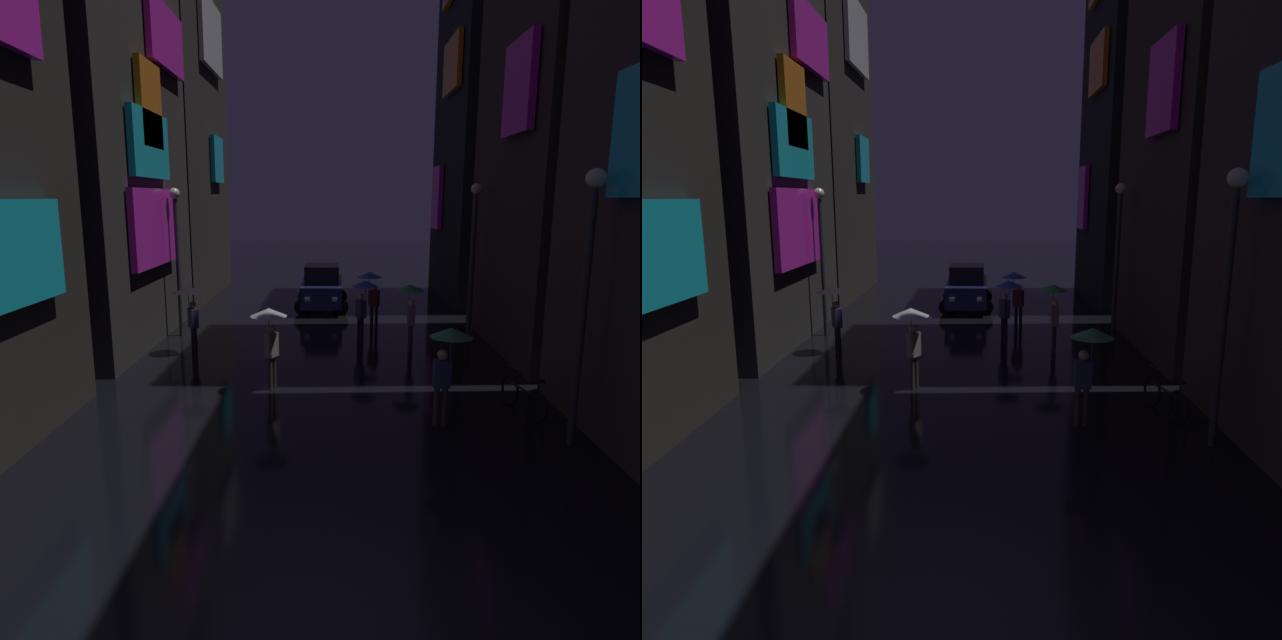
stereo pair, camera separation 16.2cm
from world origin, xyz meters
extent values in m
plane|color=black|center=(0.00, 0.00, 0.00)|extent=(120.00, 120.00, 0.00)
cube|color=#19D8F2|center=(-5.35, 4.28, 3.78)|extent=(0.20, 3.75, 1.91)
cube|color=#33302D|center=(-7.50, 13.38, 6.35)|extent=(4.00, 8.76, 12.71)
cube|color=#F226D8|center=(-5.35, 12.77, 3.84)|extent=(0.20, 4.32, 2.41)
cube|color=#19D8F2|center=(-5.35, 12.71, 6.34)|extent=(0.20, 3.43, 1.99)
cube|color=orange|center=(-5.35, 12.90, 7.54)|extent=(0.20, 1.98, 2.53)
cube|color=#F226D8|center=(-5.35, 15.15, 10.00)|extent=(0.20, 3.82, 2.02)
cube|color=#2D2826|center=(-7.50, 22.46, 8.85)|extent=(4.00, 8.92, 17.70)
cube|color=#19D8F2|center=(-5.35, 23.28, 6.57)|extent=(0.20, 2.17, 2.17)
cube|color=white|center=(-5.35, 22.85, 12.07)|extent=(0.20, 4.30, 3.03)
cube|color=#F226D8|center=(5.35, 11.09, 7.70)|extent=(0.20, 2.27, 2.49)
cube|color=black|center=(7.50, 21.60, 9.31)|extent=(4.00, 7.20, 18.61)
cube|color=#F226D8|center=(5.35, 22.86, 4.76)|extent=(0.20, 1.85, 2.94)
cube|color=orange|center=(5.35, 20.51, 10.25)|extent=(0.20, 3.03, 2.19)
cylinder|color=#38332D|center=(2.51, 6.02, 0.42)|extent=(0.12, 0.12, 0.85)
cylinder|color=#38332D|center=(2.69, 6.04, 0.42)|extent=(0.12, 0.12, 0.85)
cube|color=#333859|center=(2.60, 6.03, 1.15)|extent=(0.36, 0.25, 0.60)
sphere|color=tan|center=(2.60, 6.03, 1.56)|extent=(0.22, 0.22, 0.22)
cylinder|color=#333859|center=(2.77, 6.09, 1.20)|extent=(0.09, 0.09, 0.50)
cylinder|color=slate|center=(2.77, 6.09, 1.53)|extent=(0.02, 0.02, 0.77)
cone|color=green|center=(2.77, 6.09, 2.02)|extent=(0.90, 0.90, 0.20)
cylinder|color=#2D2D38|center=(2.76, 11.90, 0.42)|extent=(0.12, 0.12, 0.85)
cylinder|color=#2D2D38|center=(2.76, 12.08, 0.42)|extent=(0.12, 0.12, 0.85)
cube|color=gray|center=(2.76, 11.99, 1.15)|extent=(0.22, 0.34, 0.60)
sphere|color=beige|center=(2.76, 11.99, 1.56)|extent=(0.22, 0.22, 0.22)
cylinder|color=gray|center=(2.71, 12.17, 1.20)|extent=(0.09, 0.09, 0.50)
cylinder|color=slate|center=(2.71, 12.17, 1.53)|extent=(0.02, 0.02, 0.77)
cone|color=green|center=(2.71, 12.17, 2.02)|extent=(0.90, 0.90, 0.20)
cylinder|color=black|center=(1.93, 15.12, 0.42)|extent=(0.12, 0.12, 0.85)
cylinder|color=black|center=(1.76, 15.19, 0.42)|extent=(0.12, 0.12, 0.85)
cube|color=#4C1E23|center=(1.84, 15.15, 1.15)|extent=(0.40, 0.33, 0.60)
sphere|color=beige|center=(1.84, 15.15, 1.56)|extent=(0.22, 0.22, 0.22)
cylinder|color=#4C1E23|center=(1.66, 15.17, 1.20)|extent=(0.09, 0.09, 0.50)
cylinder|color=slate|center=(1.66, 15.17, 1.53)|extent=(0.02, 0.02, 0.77)
cone|color=#263FB2|center=(1.66, 15.17, 2.02)|extent=(0.90, 0.90, 0.20)
cylinder|color=#38332D|center=(-1.18, 8.42, 0.42)|extent=(0.12, 0.12, 0.85)
cylinder|color=#38332D|center=(-1.26, 8.26, 0.42)|extent=(0.12, 0.12, 0.85)
cube|color=gray|center=(-1.22, 8.34, 1.15)|extent=(0.35, 0.40, 0.60)
sphere|color=tan|center=(-1.22, 8.34, 1.56)|extent=(0.22, 0.22, 0.22)
cylinder|color=gray|center=(-1.26, 8.16, 1.20)|extent=(0.09, 0.09, 0.50)
cylinder|color=slate|center=(-1.26, 8.16, 1.53)|extent=(0.02, 0.02, 0.77)
cone|color=silver|center=(-1.26, 8.16, 2.02)|extent=(0.90, 0.90, 0.20)
cylinder|color=black|center=(-3.91, 11.44, 0.42)|extent=(0.12, 0.12, 0.85)
cylinder|color=black|center=(-4.01, 11.59, 0.42)|extent=(0.12, 0.12, 0.85)
cube|color=#333859|center=(-3.96, 11.52, 1.15)|extent=(0.37, 0.40, 0.60)
sphere|color=#9E7051|center=(-3.96, 11.52, 1.56)|extent=(0.22, 0.22, 0.22)
cylinder|color=#333859|center=(-4.10, 11.63, 1.20)|extent=(0.09, 0.09, 0.50)
cylinder|color=slate|center=(-4.10, 11.63, 1.53)|extent=(0.02, 0.02, 0.77)
cone|color=black|center=(-4.10, 11.63, 2.02)|extent=(0.90, 0.90, 0.20)
cylinder|color=black|center=(1.20, 13.20, 0.42)|extent=(0.12, 0.12, 0.85)
cylinder|color=black|center=(1.29, 13.05, 0.42)|extent=(0.12, 0.12, 0.85)
cube|color=#333859|center=(1.24, 13.12, 1.15)|extent=(0.36, 0.40, 0.60)
sphere|color=beige|center=(1.24, 13.12, 1.56)|extent=(0.22, 0.22, 0.22)
cylinder|color=#333859|center=(1.38, 12.99, 1.20)|extent=(0.09, 0.09, 0.50)
cylinder|color=slate|center=(1.38, 12.99, 1.53)|extent=(0.02, 0.02, 0.77)
cone|color=#263FB2|center=(1.38, 12.99, 2.02)|extent=(0.90, 0.90, 0.20)
torus|color=black|center=(4.47, 7.35, 0.36)|extent=(0.23, 0.71, 0.72)
torus|color=black|center=(4.73, 6.28, 0.36)|extent=(0.23, 0.71, 0.72)
cylinder|color=black|center=(4.60, 6.82, 0.54)|extent=(0.28, 0.98, 0.05)
cylinder|color=black|center=(4.73, 6.28, 0.71)|extent=(0.04, 0.04, 0.40)
cube|color=black|center=(4.73, 6.28, 0.93)|extent=(0.17, 0.26, 0.06)
cylinder|color=black|center=(4.47, 7.35, 0.91)|extent=(0.13, 0.44, 0.03)
cube|color=navy|center=(-0.15, 19.06, 0.77)|extent=(1.71, 4.10, 0.90)
cube|color=black|center=(-0.15, 19.06, 1.57)|extent=(1.45, 1.85, 0.70)
cylinder|color=black|center=(0.66, 17.73, 0.32)|extent=(0.64, 0.22, 0.64)
cylinder|color=black|center=(-0.96, 17.73, 0.32)|extent=(0.64, 0.22, 0.64)
cylinder|color=black|center=(0.66, 20.39, 0.32)|extent=(0.64, 0.22, 0.64)
cylinder|color=black|center=(-0.95, 20.40, 0.32)|extent=(0.64, 0.22, 0.64)
cube|color=white|center=(0.40, 16.99, 0.77)|extent=(0.20, 0.06, 0.14)
cube|color=white|center=(-0.70, 17.00, 0.77)|extent=(0.20, 0.06, 0.14)
cylinder|color=#2D2D33|center=(5.00, 5.13, 2.46)|extent=(0.14, 0.14, 4.92)
sphere|color=#F9EFCC|center=(5.00, 5.13, 5.10)|extent=(0.36, 0.36, 0.36)
cylinder|color=#2D2D33|center=(-5.00, 13.96, 2.36)|extent=(0.14, 0.14, 4.72)
sphere|color=#F9EFCC|center=(-5.00, 13.96, 4.90)|extent=(0.36, 0.36, 0.36)
cylinder|color=#2D2D33|center=(5.00, 13.74, 2.43)|extent=(0.14, 0.14, 4.87)
sphere|color=#F9EFCC|center=(5.00, 13.74, 5.05)|extent=(0.36, 0.36, 0.36)
camera|label=1|loc=(0.29, -5.44, 4.75)|focal=32.00mm
camera|label=2|loc=(0.45, -5.44, 4.75)|focal=32.00mm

